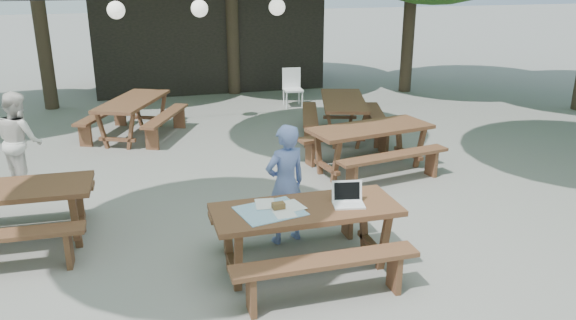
% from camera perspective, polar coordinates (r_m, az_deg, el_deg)
% --- Properties ---
extents(ground, '(80.00, 80.00, 0.00)m').
position_cam_1_polar(ground, '(6.63, 0.60, -9.52)').
color(ground, slate).
rests_on(ground, ground).
extents(pavilion, '(6.00, 3.00, 2.80)m').
position_cam_1_polar(pavilion, '(16.33, -8.38, 12.51)').
color(pavilion, black).
rests_on(pavilion, ground).
extents(main_picnic_table, '(2.00, 1.58, 0.75)m').
position_cam_1_polar(main_picnic_table, '(6.15, 1.80, -7.90)').
color(main_picnic_table, '#4F321B').
rests_on(main_picnic_table, ground).
extents(picnic_table_nw, '(2.02, 1.64, 0.75)m').
position_cam_1_polar(picnic_table_nw, '(7.41, -26.74, -5.20)').
color(picnic_table_nw, '#4F321B').
rests_on(picnic_table_nw, ground).
extents(picnic_table_ne, '(2.15, 1.90, 0.75)m').
position_cam_1_polar(picnic_table_ne, '(9.23, 8.30, 1.22)').
color(picnic_table_ne, '#4F321B').
rests_on(picnic_table_ne, ground).
extents(picnic_table_far_w, '(2.23, 2.38, 0.75)m').
position_cam_1_polar(picnic_table_far_w, '(11.42, -15.37, 4.17)').
color(picnic_table_far_w, '#4F321B').
rests_on(picnic_table_far_w, ground).
extents(picnic_table_far_e, '(2.06, 2.28, 0.75)m').
position_cam_1_polar(picnic_table_far_e, '(11.10, 5.60, 4.35)').
color(picnic_table_far_e, '#4F321B').
rests_on(picnic_table_far_e, ground).
extents(woman, '(0.61, 0.49, 1.47)m').
position_cam_1_polar(woman, '(6.65, -0.26, -2.48)').
color(woman, '#6D80C7').
rests_on(woman, ground).
extents(second_person, '(0.86, 0.91, 1.48)m').
position_cam_1_polar(second_person, '(9.22, -25.60, 1.80)').
color(second_person, white).
rests_on(second_person, ground).
extents(plastic_chair, '(0.47, 0.47, 0.90)m').
position_cam_1_polar(plastic_chair, '(13.58, 0.49, 6.55)').
color(plastic_chair, white).
rests_on(plastic_chair, ground).
extents(laptop, '(0.37, 0.32, 0.24)m').
position_cam_1_polar(laptop, '(6.08, 6.10, -3.90)').
color(laptop, white).
rests_on(laptop, main_picnic_table).
extents(tabletop_clutter, '(0.77, 0.67, 0.08)m').
position_cam_1_polar(tabletop_clutter, '(5.90, -1.58, -5.06)').
color(tabletop_clutter, '#3A95C8').
rests_on(tabletop_clutter, main_picnic_table).
extents(paper_lanterns, '(9.00, 0.34, 0.38)m').
position_cam_1_polar(paper_lanterns, '(11.71, -8.91, 14.98)').
color(paper_lanterns, black).
rests_on(paper_lanterns, ground).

